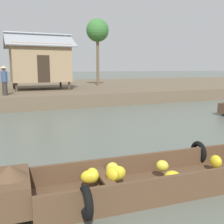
# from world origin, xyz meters

# --- Properties ---
(ground_plane) EXTENTS (300.00, 300.00, 0.00)m
(ground_plane) POSITION_xyz_m (0.00, 10.00, 0.00)
(ground_plane) COLOR #596056
(riverbank_strip) EXTENTS (160.00, 20.00, 0.78)m
(riverbank_strip) POSITION_xyz_m (0.00, 25.84, 0.39)
(riverbank_strip) COLOR brown
(riverbank_strip) RESTS_ON ground
(banana_boat) EXTENTS (5.83, 1.74, 0.81)m
(banana_boat) POSITION_xyz_m (-0.28, 5.31, 0.27)
(banana_boat) COLOR brown
(banana_boat) RESTS_ON ground
(stilt_house_mid_right) EXTENTS (4.61, 3.59, 3.95)m
(stilt_house_mid_right) POSITION_xyz_m (0.02, 20.96, 2.70)
(stilt_house_mid_right) COLOR #4C3826
(stilt_house_mid_right) RESTS_ON riverbank_strip
(palm_tree_near) EXTENTS (1.93, 1.93, 5.67)m
(palm_tree_near) POSITION_xyz_m (5.31, 23.29, 5.39)
(palm_tree_near) COLOR brown
(palm_tree_near) RESTS_ON riverbank_strip
(vendor_person) EXTENTS (0.44, 0.44, 1.66)m
(vendor_person) POSITION_xyz_m (-2.50, 17.30, 1.70)
(vendor_person) COLOR #332D28
(vendor_person) RESTS_ON riverbank_strip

